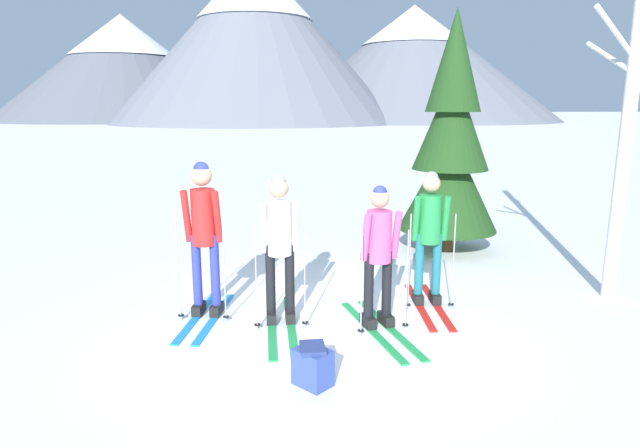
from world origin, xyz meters
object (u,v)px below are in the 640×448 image
(skier_in_pink, at_px, (379,253))
(skier_in_green, at_px, (429,233))
(skier_in_red, at_px, (204,231))
(backpack_on_snow_front, at_px, (313,366))
(birch_tree_tall, at_px, (630,97))
(pine_tree_near, at_px, (451,145))
(skier_in_white, at_px, (280,244))

(skier_in_pink, bearing_deg, skier_in_green, 39.06)
(skier_in_red, distance_m, backpack_on_snow_front, 2.27)
(skier_in_pink, bearing_deg, birch_tree_tall, 10.91)
(skier_in_red, relative_size, backpack_on_snow_front, 4.64)
(skier_in_red, bearing_deg, skier_in_pink, -16.92)
(pine_tree_near, bearing_deg, birch_tree_tall, -62.02)
(skier_in_red, distance_m, birch_tree_tall, 5.42)
(skier_in_red, xyz_separation_m, skier_in_pink, (1.95, -0.59, -0.16))
(skier_in_red, relative_size, skier_in_white, 1.03)
(skier_in_white, xyz_separation_m, birch_tree_tall, (4.34, 0.37, 1.63))
(pine_tree_near, distance_m, birch_tree_tall, 2.91)
(skier_in_white, relative_size, pine_tree_near, 0.45)
(skier_in_white, relative_size, backpack_on_snow_front, 4.50)
(birch_tree_tall, bearing_deg, backpack_on_snow_front, -155.96)
(birch_tree_tall, bearing_deg, skier_in_pink, -169.09)
(skier_in_red, relative_size, skier_in_green, 1.09)
(skier_in_red, xyz_separation_m, pine_tree_near, (3.88, 2.52, 0.79))
(backpack_on_snow_front, bearing_deg, skier_in_pink, 54.20)
(birch_tree_tall, bearing_deg, skier_in_red, -179.64)
(skier_in_red, height_order, pine_tree_near, pine_tree_near)
(skier_in_white, height_order, backpack_on_snow_front, skier_in_white)
(skier_in_white, relative_size, skier_in_pink, 1.01)
(skier_in_white, distance_m, pine_tree_near, 4.25)
(pine_tree_near, distance_m, backpack_on_snow_front, 5.41)
(skier_in_red, bearing_deg, birch_tree_tall, 0.36)
(skier_in_green, bearing_deg, skier_in_white, -168.38)
(skier_in_green, bearing_deg, backpack_on_snow_front, -131.90)
(skier_in_white, distance_m, birch_tree_tall, 4.65)
(skier_in_red, relative_size, skier_in_pink, 1.04)
(skier_in_red, height_order, birch_tree_tall, birch_tree_tall)
(skier_in_white, distance_m, backpack_on_snow_front, 1.67)
(skier_in_green, relative_size, birch_tree_tall, 0.34)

